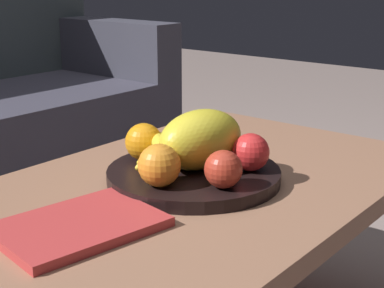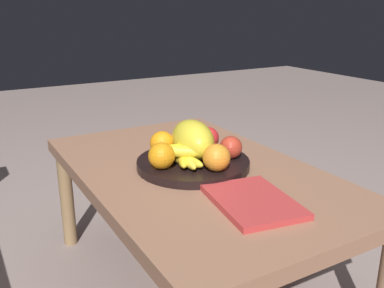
% 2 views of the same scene
% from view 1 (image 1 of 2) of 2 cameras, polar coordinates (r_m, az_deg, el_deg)
% --- Properties ---
extents(coffee_table, '(1.05, 0.64, 0.42)m').
position_cam_1_polar(coffee_table, '(1.16, -0.26, -5.92)').
color(coffee_table, '#95664C').
rests_on(coffee_table, ground_plane).
extents(fruit_bowl, '(0.34, 0.34, 0.03)m').
position_cam_1_polar(fruit_bowl, '(1.15, 0.00, -2.98)').
color(fruit_bowl, black).
rests_on(fruit_bowl, coffee_table).
extents(melon_large_front, '(0.20, 0.15, 0.12)m').
position_cam_1_polar(melon_large_front, '(1.13, 0.87, 0.45)').
color(melon_large_front, yellow).
rests_on(melon_large_front, fruit_bowl).
extents(orange_front, '(0.08, 0.08, 0.08)m').
position_cam_1_polar(orange_front, '(1.05, -3.20, -2.09)').
color(orange_front, orange).
rests_on(orange_front, fruit_bowl).
extents(orange_left, '(0.08, 0.08, 0.08)m').
position_cam_1_polar(orange_left, '(1.19, -4.71, 0.21)').
color(orange_left, orange).
rests_on(orange_left, fruit_bowl).
extents(orange_right, '(0.08, 0.08, 0.08)m').
position_cam_1_polar(orange_right, '(1.23, 0.40, 0.83)').
color(orange_right, orange).
rests_on(orange_right, fruit_bowl).
extents(apple_front, '(0.07, 0.07, 0.07)m').
position_cam_1_polar(apple_front, '(1.13, 5.73, -0.80)').
color(apple_front, red).
rests_on(apple_front, fruit_bowl).
extents(apple_right, '(0.07, 0.07, 0.07)m').
position_cam_1_polar(apple_right, '(1.04, 3.07, -2.47)').
color(apple_right, '#B33423').
rests_on(apple_right, fruit_bowl).
extents(banana_bunch, '(0.17, 0.16, 0.06)m').
position_cam_1_polar(banana_bunch, '(1.15, -2.27, -0.93)').
color(banana_bunch, yellow).
rests_on(banana_bunch, fruit_bowl).
extents(magazine, '(0.28, 0.22, 0.02)m').
position_cam_1_polar(magazine, '(0.95, -10.89, -7.86)').
color(magazine, '#C13737').
rests_on(magazine, coffee_table).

